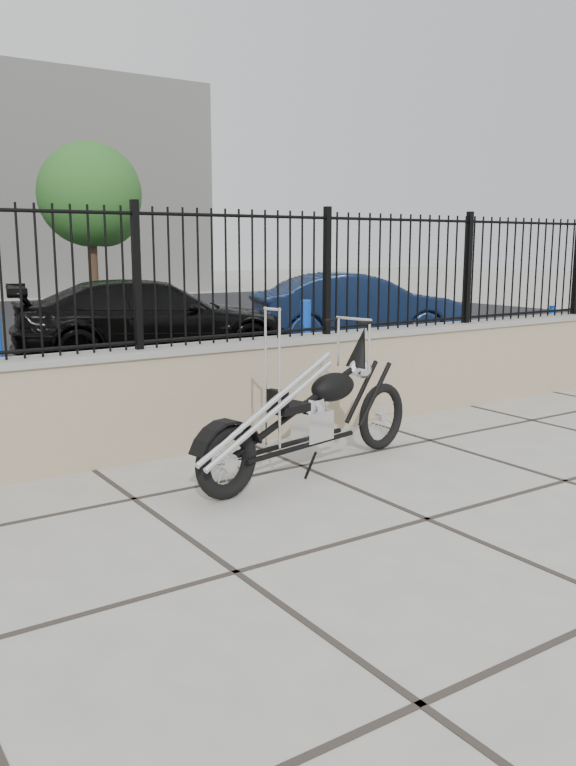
# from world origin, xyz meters

# --- Properties ---
(ground_plane) EXTENTS (90.00, 90.00, 0.00)m
(ground_plane) POSITION_xyz_m (0.00, 0.00, 0.00)
(ground_plane) COLOR #99968E
(ground_plane) RESTS_ON ground
(retaining_wall) EXTENTS (14.00, 0.36, 0.96)m
(retaining_wall) POSITION_xyz_m (0.00, 2.50, 0.48)
(retaining_wall) COLOR gray
(retaining_wall) RESTS_ON ground_plane
(iron_fence) EXTENTS (14.00, 0.08, 1.20)m
(iron_fence) POSITION_xyz_m (0.00, 2.50, 1.56)
(iron_fence) COLOR black
(iron_fence) RESTS_ON retaining_wall
(chopper_motorcycle) EXTENTS (2.38, 0.90, 1.40)m
(chopper_motorcycle) POSITION_xyz_m (-0.05, 1.32, 0.70)
(chopper_motorcycle) COLOR black
(chopper_motorcycle) RESTS_ON ground_plane
(car_black) EXTENTS (4.76, 2.81, 1.29)m
(car_black) POSITION_xyz_m (1.46, 7.79, 0.65)
(car_black) COLOR black
(car_black) RESTS_ON parking_lot
(car_blue) EXTENTS (4.24, 2.62, 1.32)m
(car_blue) POSITION_xyz_m (5.61, 7.68, 0.66)
(car_blue) COLOR #0F1C38
(car_blue) RESTS_ON parking_lot
(bollard_b) EXTENTS (0.14, 0.14, 1.14)m
(bollard_b) POSITION_xyz_m (2.08, 4.39, 0.57)
(bollard_b) COLOR #0B58B3
(bollard_b) RESTS_ON ground_plane
(bollard_c) EXTENTS (0.12, 0.12, 0.86)m
(bollard_c) POSITION_xyz_m (6.93, 4.26, 0.43)
(bollard_c) COLOR #0E21D3
(bollard_c) RESTS_ON ground_plane
(tree_right) EXTENTS (2.81, 2.81, 4.74)m
(tree_right) POSITION_xyz_m (3.67, 16.86, 3.32)
(tree_right) COLOR #382619
(tree_right) RESTS_ON ground_plane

